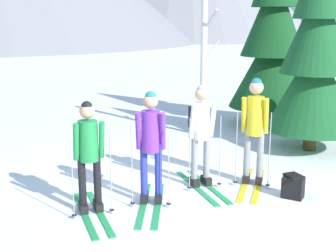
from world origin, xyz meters
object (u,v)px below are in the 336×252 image
Objects in this scene: skier_in_white at (201,130)px; skier_in_purple at (151,141)px; skier_in_yellow at (255,126)px; pine_tree_mid at (316,50)px; backpack_on_snow_front at (293,186)px; pine_tree_near at (273,35)px; birch_tree_tall at (204,61)px; skier_in_green at (88,151)px.

skier_in_purple is at bearing -159.17° from skier_in_white.
skier_in_yellow reaches higher than skier_in_purple.
pine_tree_mid is 11.62× the size of backpack_on_snow_front.
backpack_on_snow_front is at bearing -120.05° from pine_tree_near.
birch_tree_tall is 8.80× the size of backpack_on_snow_front.
skier_in_yellow is 2.84m from pine_tree_mid.
skier_in_green is at bearing -169.42° from skier_in_white.
birch_tree_tall reaches higher than backpack_on_snow_front.
pine_tree_mid reaches higher than birch_tree_tall.
skier_in_yellow is (0.86, -0.27, 0.05)m from skier_in_white.
pine_tree_near is at bearing 59.95° from backpack_on_snow_front.
pine_tree_mid is at bearing -103.28° from pine_tree_near.
skier_in_green is at bearing 167.39° from backpack_on_snow_front.
skier_in_yellow reaches higher than skier_in_green.
skier_in_purple is 4.34× the size of backpack_on_snow_front.
skier_in_green reaches higher than backpack_on_snow_front.
pine_tree_mid is at bearing 30.21° from skier_in_yellow.
skier_in_yellow is 1.16m from backpack_on_snow_front.
skier_in_green is 0.48× the size of birch_tree_tall.
skier_in_purple reaches higher than skier_in_white.
skier_in_green is at bearing -164.52° from pine_tree_mid.
birch_tree_tall reaches higher than skier_in_white.
skier_in_purple is 4.53m from pine_tree_mid.
birch_tree_tall is (2.58, 3.42, 0.81)m from skier_in_purple.
pine_tree_near is at bearing 76.72° from pine_tree_mid.
backpack_on_snow_front is (3.07, -0.69, -0.73)m from skier_in_green.
backpack_on_snow_front is (-2.56, -4.43, -2.15)m from pine_tree_near.
birch_tree_tall is 4.41m from backpack_on_snow_front.
skier_in_purple is 6.17m from pine_tree_near.
skier_in_purple is at bearing -160.96° from pine_tree_mid.
pine_tree_near is (3.68, 3.38, 1.37)m from skier_in_white.
skier_in_white is at bearing -137.41° from pine_tree_near.
skier_in_white is 0.34× the size of pine_tree_near.
pine_tree_mid reaches higher than backpack_on_snow_front.
pine_tree_near reaches higher than birch_tree_tall.
skier_in_green is 4.97m from birch_tree_tall.
skier_in_green is 5.41m from pine_tree_mid.
skier_in_white is (1.96, 0.37, 0.05)m from skier_in_green.
skier_in_purple is 1.09m from skier_in_white.
birch_tree_tall reaches higher than skier_in_yellow.
skier_in_green is at bearing -178.12° from skier_in_yellow.
birch_tree_tall is (-2.11, -0.35, -0.56)m from pine_tree_near.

